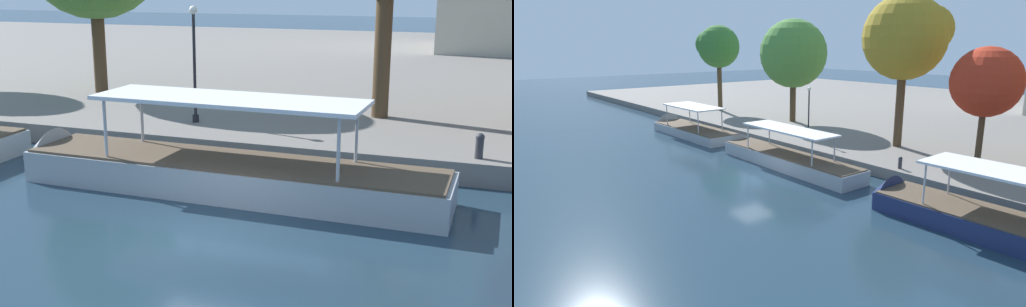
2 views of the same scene
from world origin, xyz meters
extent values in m
plane|color=#1E3342|center=(0.00, 0.00, 0.00)|extent=(220.00, 220.00, 0.00)
cube|color=slate|center=(0.00, 34.46, 0.39)|extent=(120.00, 55.00, 0.77)
cube|color=#9EA3A8|center=(-0.60, 3.84, 0.29)|extent=(13.17, 2.78, 1.37)
cone|color=#9EA3A8|center=(-7.68, 3.90, 0.29)|extent=(1.42, 2.41, 2.40)
cube|color=brown|center=(-0.60, 3.84, 1.02)|extent=(12.90, 2.65, 0.08)
cylinder|color=#B2B2B7|center=(-4.23, 2.80, 1.93)|extent=(0.10, 0.10, 1.75)
cylinder|color=#B2B2B7|center=(-4.21, 4.94, 1.93)|extent=(0.10, 0.10, 1.75)
cylinder|color=#B2B2B7|center=(3.00, 2.74, 1.93)|extent=(0.10, 0.10, 1.75)
cylinder|color=#B2B2B7|center=(3.02, 4.87, 1.93)|extent=(0.10, 0.10, 1.75)
cube|color=silver|center=(-0.60, 3.84, 2.87)|extent=(8.17, 2.53, 0.12)
cylinder|color=#2D2D33|center=(6.40, 7.68, 1.08)|extent=(0.25, 0.25, 0.62)
sphere|color=#2D2D33|center=(6.40, 7.68, 1.46)|extent=(0.28, 0.28, 0.28)
cylinder|color=black|center=(-4.50, 9.59, 2.90)|extent=(0.12, 0.12, 4.26)
sphere|color=white|center=(-4.50, 9.59, 5.18)|extent=(0.33, 0.33, 0.33)
cylinder|color=black|center=(-4.50, 9.59, 0.92)|extent=(0.26, 0.26, 0.30)
cylinder|color=#4C3823|center=(2.22, 13.23, 3.87)|extent=(0.68, 0.68, 6.19)
cylinder|color=#4C3823|center=(-12.23, 14.62, 3.04)|extent=(0.65, 0.65, 4.54)
camera|label=1|loc=(6.90, -13.79, 6.23)|focal=46.23mm
camera|label=2|loc=(22.84, -16.76, 8.80)|focal=30.51mm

